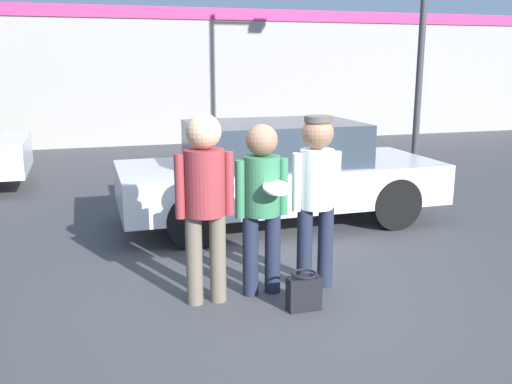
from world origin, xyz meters
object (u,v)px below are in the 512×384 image
Objects in this scene: person_middle_with_frisbee at (262,196)px; person_right at (316,187)px; person_left at (205,192)px; handbag at (304,292)px; parked_car_near at (278,172)px.

person_middle_with_frisbee is 0.55m from person_right.
person_left is 1.26m from handbag.
person_right is at bearing 0.53° from person_middle_with_frisbee.
person_middle_with_frisbee is at bearing -112.50° from parked_car_near.
person_middle_with_frisbee is 0.97× the size of person_right.
parked_car_near reaches higher than handbag.
person_middle_with_frisbee is 0.95m from handbag.
parked_car_near is 12.43× the size of handbag.
person_left is at bearing -122.48° from parked_car_near.
person_left reaches higher than parked_car_near.
person_left is 1.07× the size of person_middle_with_frisbee.
person_middle_with_frisbee is 0.38× the size of parked_car_near.
person_middle_with_frisbee is at bearing 5.10° from person_left.
person_left is 0.40× the size of parked_car_near.
person_left reaches higher than handbag.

